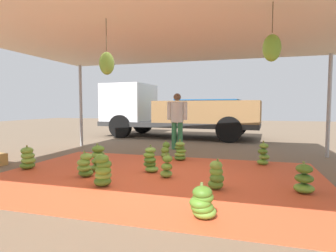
{
  "coord_description": "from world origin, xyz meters",
  "views": [
    {
      "loc": [
        1.72,
        -5.06,
        1.38
      ],
      "look_at": [
        -0.24,
        1.75,
        0.88
      ],
      "focal_mm": 29.76,
      "sensor_mm": 36.0,
      "label": 1
    }
  ],
  "objects_px": {
    "banana_bunch_2": "(28,159)",
    "banana_bunch_10": "(98,159)",
    "banana_bunch_8": "(103,171)",
    "worker_0": "(177,117)",
    "banana_bunch_0": "(150,161)",
    "banana_bunch_11": "(203,203)",
    "cargo_truck_main": "(171,111)",
    "banana_bunch_7": "(263,155)",
    "banana_bunch_4": "(180,151)",
    "banana_bunch_6": "(165,151)",
    "banana_bunch_5": "(216,176)",
    "banana_bunch_1": "(85,166)",
    "banana_bunch_9": "(304,180)",
    "banana_bunch_3": "(167,167)"
  },
  "relations": [
    {
      "from": "banana_bunch_8",
      "to": "banana_bunch_9",
      "type": "height_order",
      "value": "banana_bunch_8"
    },
    {
      "from": "banana_bunch_2",
      "to": "banana_bunch_10",
      "type": "bearing_deg",
      "value": 10.05
    },
    {
      "from": "banana_bunch_5",
      "to": "banana_bunch_4",
      "type": "bearing_deg",
      "value": 117.22
    },
    {
      "from": "banana_bunch_9",
      "to": "banana_bunch_10",
      "type": "relative_size",
      "value": 0.85
    },
    {
      "from": "banana_bunch_0",
      "to": "banana_bunch_10",
      "type": "relative_size",
      "value": 0.98
    },
    {
      "from": "banana_bunch_7",
      "to": "banana_bunch_8",
      "type": "bearing_deg",
      "value": -136.68
    },
    {
      "from": "banana_bunch_5",
      "to": "banana_bunch_10",
      "type": "height_order",
      "value": "banana_bunch_10"
    },
    {
      "from": "banana_bunch_2",
      "to": "banana_bunch_6",
      "type": "distance_m",
      "value": 3.25
    },
    {
      "from": "banana_bunch_6",
      "to": "banana_bunch_5",
      "type": "bearing_deg",
      "value": -56.34
    },
    {
      "from": "banana_bunch_4",
      "to": "banana_bunch_7",
      "type": "height_order",
      "value": "banana_bunch_7"
    },
    {
      "from": "banana_bunch_2",
      "to": "banana_bunch_3",
      "type": "distance_m",
      "value": 3.13
    },
    {
      "from": "banana_bunch_2",
      "to": "banana_bunch_7",
      "type": "height_order",
      "value": "banana_bunch_7"
    },
    {
      "from": "banana_bunch_6",
      "to": "banana_bunch_11",
      "type": "distance_m",
      "value": 3.97
    },
    {
      "from": "banana_bunch_0",
      "to": "banana_bunch_8",
      "type": "height_order",
      "value": "banana_bunch_8"
    },
    {
      "from": "banana_bunch_3",
      "to": "banana_bunch_5",
      "type": "distance_m",
      "value": 1.11
    },
    {
      "from": "banana_bunch_2",
      "to": "cargo_truck_main",
      "type": "distance_m",
      "value": 7.3
    },
    {
      "from": "banana_bunch_0",
      "to": "banana_bunch_9",
      "type": "height_order",
      "value": "banana_bunch_0"
    },
    {
      "from": "banana_bunch_2",
      "to": "banana_bunch_4",
      "type": "bearing_deg",
      "value": 32.63
    },
    {
      "from": "banana_bunch_1",
      "to": "banana_bunch_10",
      "type": "distance_m",
      "value": 0.53
    },
    {
      "from": "banana_bunch_1",
      "to": "banana_bunch_10",
      "type": "height_order",
      "value": "banana_bunch_10"
    },
    {
      "from": "banana_bunch_9",
      "to": "banana_bunch_10",
      "type": "height_order",
      "value": "banana_bunch_10"
    },
    {
      "from": "banana_bunch_1",
      "to": "banana_bunch_8",
      "type": "distance_m",
      "value": 0.79
    },
    {
      "from": "banana_bunch_10",
      "to": "banana_bunch_11",
      "type": "relative_size",
      "value": 1.31
    },
    {
      "from": "banana_bunch_3",
      "to": "banana_bunch_6",
      "type": "bearing_deg",
      "value": 107.25
    },
    {
      "from": "banana_bunch_6",
      "to": "banana_bunch_9",
      "type": "bearing_deg",
      "value": -36.62
    },
    {
      "from": "banana_bunch_3",
      "to": "banana_bunch_7",
      "type": "distance_m",
      "value": 2.53
    },
    {
      "from": "banana_bunch_5",
      "to": "banana_bunch_10",
      "type": "distance_m",
      "value": 2.62
    },
    {
      "from": "banana_bunch_0",
      "to": "cargo_truck_main",
      "type": "height_order",
      "value": "cargo_truck_main"
    },
    {
      "from": "banana_bunch_4",
      "to": "cargo_truck_main",
      "type": "height_order",
      "value": "cargo_truck_main"
    },
    {
      "from": "banana_bunch_3",
      "to": "banana_bunch_4",
      "type": "height_order",
      "value": "banana_bunch_4"
    },
    {
      "from": "worker_0",
      "to": "banana_bunch_1",
      "type": "bearing_deg",
      "value": -102.27
    },
    {
      "from": "banana_bunch_7",
      "to": "banana_bunch_8",
      "type": "height_order",
      "value": "banana_bunch_8"
    },
    {
      "from": "banana_bunch_0",
      "to": "worker_0",
      "type": "xyz_separation_m",
      "value": [
        -0.23,
        3.18,
        0.79
      ]
    },
    {
      "from": "banana_bunch_3",
      "to": "banana_bunch_8",
      "type": "xyz_separation_m",
      "value": [
        -0.89,
        -0.84,
        0.06
      ]
    },
    {
      "from": "banana_bunch_8",
      "to": "worker_0",
      "type": "xyz_separation_m",
      "value": [
        0.21,
        4.37,
        0.78
      ]
    },
    {
      "from": "banana_bunch_10",
      "to": "cargo_truck_main",
      "type": "xyz_separation_m",
      "value": [
        -0.27,
        6.84,
        0.92
      ]
    },
    {
      "from": "banana_bunch_4",
      "to": "banana_bunch_6",
      "type": "relative_size",
      "value": 1.15
    },
    {
      "from": "banana_bunch_11",
      "to": "cargo_truck_main",
      "type": "height_order",
      "value": "cargo_truck_main"
    },
    {
      "from": "banana_bunch_4",
      "to": "banana_bunch_5",
      "type": "xyz_separation_m",
      "value": [
        1.15,
        -2.25,
        -0.0
      ]
    },
    {
      "from": "banana_bunch_0",
      "to": "banana_bunch_5",
      "type": "bearing_deg",
      "value": -29.64
    },
    {
      "from": "banana_bunch_4",
      "to": "banana_bunch_7",
      "type": "bearing_deg",
      "value": -0.78
    },
    {
      "from": "banana_bunch_4",
      "to": "banana_bunch_6",
      "type": "height_order",
      "value": "banana_bunch_4"
    },
    {
      "from": "banana_bunch_0",
      "to": "banana_bunch_4",
      "type": "xyz_separation_m",
      "value": [
        0.3,
        1.42,
        -0.02
      ]
    },
    {
      "from": "worker_0",
      "to": "banana_bunch_7",
      "type": "bearing_deg",
      "value": -35.29
    },
    {
      "from": "banana_bunch_8",
      "to": "cargo_truck_main",
      "type": "height_order",
      "value": "cargo_truck_main"
    },
    {
      "from": "banana_bunch_9",
      "to": "banana_bunch_0",
      "type": "bearing_deg",
      "value": 167.28
    },
    {
      "from": "banana_bunch_2",
      "to": "banana_bunch_6",
      "type": "xyz_separation_m",
      "value": [
        2.53,
        2.03,
        -0.02
      ]
    },
    {
      "from": "banana_bunch_9",
      "to": "cargo_truck_main",
      "type": "distance_m",
      "value": 8.45
    },
    {
      "from": "banana_bunch_5",
      "to": "banana_bunch_8",
      "type": "xyz_separation_m",
      "value": [
        -1.89,
        -0.36,
        0.04
      ]
    },
    {
      "from": "banana_bunch_2",
      "to": "banana_bunch_10",
      "type": "relative_size",
      "value": 0.89
    }
  ]
}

